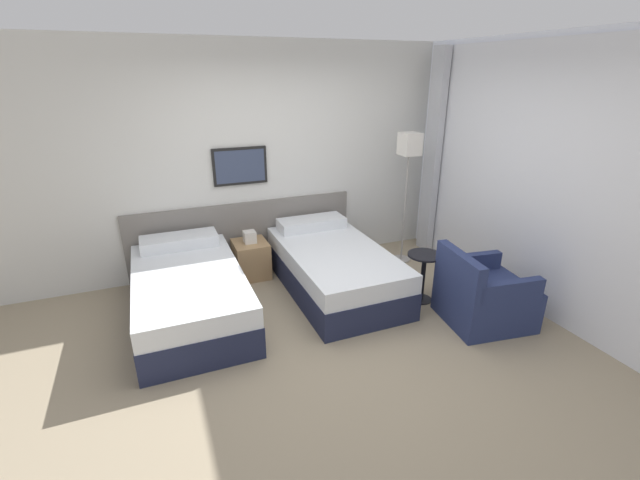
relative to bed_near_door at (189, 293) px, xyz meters
The scene contains 9 objects.
ground_plane 1.56m from the bed_near_door, 37.51° to the right, with size 16.00×16.00×0.00m, color gray.
wall_headboard 1.87m from the bed_near_door, 40.11° to the left, with size 10.00×0.10×2.70m.
wall_window 3.73m from the bed_near_door, 18.30° to the right, with size 0.21×4.41×2.70m.
bed_near_door is the anchor object (origin of this frame).
bed_near_window 1.59m from the bed_near_door, ahead, with size 1.04×1.90×0.63m.
nightstand 1.05m from the bed_near_door, 40.40° to the left, with size 0.40×0.43×0.58m.
floor_lamp 3.00m from the bed_near_door, ahead, with size 0.24×0.24×1.66m.
side_table 2.46m from the bed_near_door, 14.58° to the right, with size 0.36×0.36×0.55m.
armchair 2.94m from the bed_near_door, 23.98° to the right, with size 0.87×0.82×0.77m.
Camera 1 is at (-1.43, -3.10, 2.35)m, focal length 24.00 mm.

